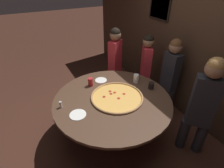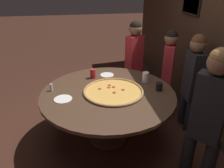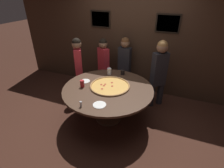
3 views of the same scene
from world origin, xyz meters
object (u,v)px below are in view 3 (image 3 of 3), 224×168
Objects in this scene: dining_table at (108,93)px; diner_side_right at (159,71)px; white_plate_left_side at (85,81)px; diner_far_left at (79,64)px; condiment_shaker at (81,104)px; diner_far_right at (124,62)px; giant_pizza at (110,86)px; drink_cup_far_left at (82,84)px; white_plate_beside_cup at (100,105)px; drink_cup_front_edge at (123,72)px; drink_cup_centre_back at (109,71)px; diner_centre_back at (104,62)px.

diner_side_right reaches higher than dining_table.
white_plate_left_side is 0.13× the size of diner_side_right.
diner_far_left is (-0.49, 0.56, 0.08)m from white_plate_left_side.
diner_far_right is (0.09, 1.92, 0.02)m from condiment_shaker.
dining_table is at bearing -152.61° from diner_far_left.
white_plate_left_side is at bearing 179.78° from giant_pizza.
drink_cup_far_left reaches higher than white_plate_beside_cup.
white_plate_left_side is at bearing -10.51° from diner_side_right.
dining_table is at bearing -7.46° from white_plate_left_side.
condiment_shaker is (-0.23, -1.38, -0.00)m from drink_cup_front_edge.
white_plate_beside_cup is 0.30m from condiment_shaker.
diner_side_right is (0.81, 0.90, 0.24)m from dining_table.
giant_pizza is 0.53m from drink_cup_far_left.
drink_cup_centre_back reaches higher than dining_table.
drink_cup_far_left is at bearing -110.19° from drink_cup_centre_back.
drink_cup_centre_back is 1.36× the size of drink_cup_front_edge.
diner_far_left is at bearing -177.99° from drink_cup_front_edge.
drink_cup_front_edge is (0.28, 0.10, -0.02)m from drink_cup_centre_back.
drink_cup_far_left is 1.41m from diner_far_right.
giant_pizza reaches higher than dining_table.
dining_table is 0.53m from drink_cup_far_left.
diner_centre_back reaches higher than drink_cup_front_edge.
condiment_shaker is 1.92m from diner_far_right.
drink_cup_centre_back reaches higher than white_plate_beside_cup.
diner_far_right reaches higher than drink_cup_centre_back.
drink_cup_centre_back is at bearing 114.09° from giant_pizza.
drink_cup_front_edge is 1.10m from diner_far_left.
diner_far_left is at bearing 125.73° from drink_cup_far_left.
drink_cup_front_edge is 0.75m from diner_centre_back.
diner_far_left is (-1.03, 0.63, 0.20)m from dining_table.
drink_cup_centre_back is 0.60m from white_plate_left_side.
drink_cup_far_left is at bearing 77.02° from diner_far_right.
drink_cup_far_left is at bearing -162.88° from dining_table.
drink_cup_far_left is 0.10× the size of diner_far_left.
diner_far_right is (-0.17, 1.77, 0.06)m from white_plate_beside_cup.
diner_far_left is (-0.96, -0.58, 0.01)m from diner_far_right.
diner_side_right is (1.02, 0.33, 0.05)m from drink_cup_centre_back.
drink_cup_front_edge is 0.07× the size of diner_far_right.
drink_cup_far_left is 1.31× the size of drink_cup_front_edge.
condiment_shaker is at bearing 16.98° from diner_side_right.
dining_table is at bearing 99.28° from white_plate_beside_cup.
drink_cup_far_left reaches higher than dining_table.
white_plate_left_side reaches higher than dining_table.
white_plate_beside_cup is (0.09, -0.57, 0.12)m from dining_table.
drink_cup_front_edge reaches higher than dining_table.
diner_far_left is at bearing 151.81° from giant_pizza.
drink_cup_centre_back is 1.18m from white_plate_beside_cup.
drink_cup_front_edge is at bearing 107.91° from diner_far_right.
dining_table is 1.22m from diner_far_right.
condiment_shaker is at bearing -87.79° from drink_cup_centre_back.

